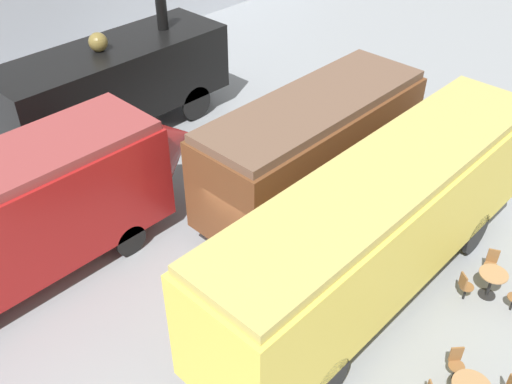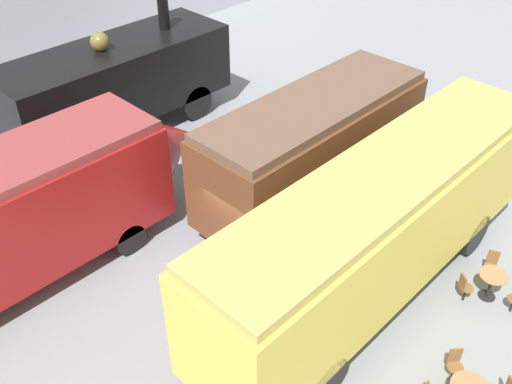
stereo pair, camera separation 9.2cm
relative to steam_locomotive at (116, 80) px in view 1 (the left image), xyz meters
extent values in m
plane|color=gray|center=(-2.25, -8.74, -2.07)|extent=(80.00, 80.00, 0.00)
cube|color=black|center=(-0.01, 0.00, 0.01)|extent=(8.40, 2.77, 2.42)
cylinder|color=black|center=(2.30, 0.00, 1.95)|extent=(0.40, 0.40, 1.47)
sphere|color=brown|center=(-0.43, 0.00, 1.52)|extent=(0.64, 0.64, 0.64)
cylinder|color=black|center=(2.51, -1.33, -1.40)|extent=(1.33, 0.12, 1.33)
cylinder|color=black|center=(2.51, 1.33, -1.40)|extent=(1.33, 0.12, 1.33)
cylinder|color=black|center=(-2.53, -1.33, -1.40)|extent=(1.33, 0.12, 1.33)
cylinder|color=black|center=(-2.53, 1.33, -1.40)|extent=(1.33, 0.12, 1.33)
cube|color=maroon|center=(-6.13, -4.52, -0.09)|extent=(7.83, 2.57, 2.75)
cone|color=maroon|center=(-1.34, -4.52, -0.09)|extent=(1.76, 2.44, 2.44)
cube|color=brown|center=(-6.13, -4.52, 1.41)|extent=(7.67, 2.36, 0.24)
cylinder|color=black|center=(-3.79, -5.74, -1.60)|extent=(0.93, 0.12, 0.93)
cylinder|color=black|center=(-3.79, -3.29, -1.60)|extent=(0.93, 0.12, 0.93)
cube|color=brown|center=(1.15, -8.01, 0.11)|extent=(7.40, 2.54, 2.67)
cube|color=brown|center=(1.15, -8.01, 1.57)|extent=(7.25, 2.34, 0.24)
cylinder|color=black|center=(3.37, -9.22, -1.41)|extent=(1.31, 0.12, 1.31)
cylinder|color=black|center=(3.37, -6.80, -1.41)|extent=(1.31, 0.12, 1.31)
cylinder|color=black|center=(-1.07, -9.22, -1.41)|extent=(1.31, 0.12, 1.31)
cylinder|color=black|center=(-1.07, -6.80, -1.41)|extent=(1.31, 0.12, 1.31)
cube|color=#E0C64C|center=(-0.38, -11.36, 0.16)|extent=(10.91, 2.46, 2.85)
cube|color=tan|center=(-0.38, -11.36, 1.70)|extent=(10.69, 2.26, 0.24)
cylinder|color=black|center=(2.89, -12.53, -1.45)|extent=(1.23, 0.12, 1.23)
cylinder|color=black|center=(2.89, -10.20, -1.45)|extent=(1.23, 0.12, 1.23)
cylinder|color=black|center=(-3.66, -12.53, -1.45)|extent=(1.23, 0.12, 1.23)
cylinder|color=black|center=(-3.66, -10.20, -1.45)|extent=(1.23, 0.12, 1.23)
cylinder|color=black|center=(1.59, -13.63, -2.06)|extent=(0.44, 0.44, 0.02)
cylinder|color=black|center=(1.59, -13.63, -1.69)|extent=(0.08, 0.08, 0.72)
cylinder|color=#9E754C|center=(1.59, -13.63, -1.31)|extent=(0.71, 0.71, 0.03)
cylinder|color=black|center=(1.54, -14.28, -1.86)|extent=(0.06, 0.06, 0.42)
cylinder|color=black|center=(2.19, -13.35, -1.86)|extent=(0.06, 0.06, 0.42)
cylinder|color=brown|center=(2.19, -13.35, -1.63)|extent=(0.36, 0.36, 0.03)
cube|color=brown|center=(2.33, -13.28, -1.41)|extent=(0.16, 0.28, 0.42)
cylinder|color=black|center=(1.05, -13.25, -1.86)|extent=(0.06, 0.06, 0.42)
cylinder|color=brown|center=(1.05, -13.25, -1.63)|extent=(0.36, 0.36, 0.03)
cube|color=brown|center=(0.93, -13.16, -1.41)|extent=(0.20, 0.26, 0.42)
cylinder|color=black|center=(-1.30, -14.23, -1.86)|extent=(0.06, 0.06, 0.42)
cylinder|color=brown|center=(-1.30, -14.23, -1.63)|extent=(0.36, 0.36, 0.03)
cube|color=brown|center=(-1.20, -14.11, -1.41)|extent=(0.24, 0.22, 0.42)
cylinder|color=#262633|center=(-2.61, -9.74, -1.69)|extent=(0.24, 0.24, 0.76)
cylinder|color=#266638|center=(-2.61, -9.74, -0.97)|extent=(0.34, 0.34, 0.68)
sphere|color=tan|center=(-2.61, -9.74, -0.52)|extent=(0.22, 0.22, 0.22)
camera|label=1|loc=(-9.88, -16.39, 8.87)|focal=40.00mm
camera|label=2|loc=(-9.82, -16.46, 8.87)|focal=40.00mm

